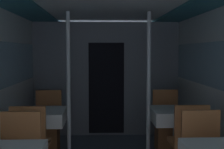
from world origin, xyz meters
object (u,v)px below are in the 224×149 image
at_px(dining_table_right_1, 176,117).
at_px(support_pole_right_1, 149,88).
at_px(dining_table_left_1, 40,118).
at_px(chair_right_far_1, 167,131).
at_px(chair_left_far_1, 47,132).
at_px(support_pole_left_1, 69,89).

xyz_separation_m(dining_table_right_1, support_pole_right_1, (-0.38, 0.00, 0.40)).
relative_size(dining_table_left_1, chair_right_far_1, 0.81).
distance_m(chair_left_far_1, dining_table_right_1, 1.96).
xyz_separation_m(chair_left_far_1, support_pole_left_1, (0.38, -0.56, 0.74)).
distance_m(chair_left_far_1, chair_right_far_1, 1.85).
relative_size(dining_table_left_1, chair_left_far_1, 0.81).
xyz_separation_m(chair_right_far_1, support_pole_right_1, (-0.38, -0.56, 0.74)).
distance_m(chair_right_far_1, support_pole_right_1, 1.00).
xyz_separation_m(chair_left_far_1, chair_right_far_1, (1.85, 0.00, 0.00)).
distance_m(dining_table_left_1, dining_table_right_1, 1.85).
relative_size(chair_right_far_1, support_pole_right_1, 0.45).
bearing_deg(chair_left_far_1, dining_table_left_1, 90.00).
distance_m(dining_table_left_1, support_pole_right_1, 1.52).
relative_size(support_pole_left_1, support_pole_right_1, 1.00).
bearing_deg(chair_left_far_1, support_pole_right_1, 158.93).
bearing_deg(dining_table_left_1, dining_table_right_1, 0.00).
bearing_deg(support_pole_right_1, support_pole_left_1, 180.00).
distance_m(chair_left_far_1, support_pole_left_1, 1.00).
xyz_separation_m(dining_table_left_1, chair_left_far_1, (-0.00, 0.56, -0.34)).
height_order(dining_table_left_1, dining_table_right_1, same).
bearing_deg(dining_table_right_1, support_pole_right_1, 180.00).
relative_size(chair_left_far_1, support_pole_left_1, 0.45).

